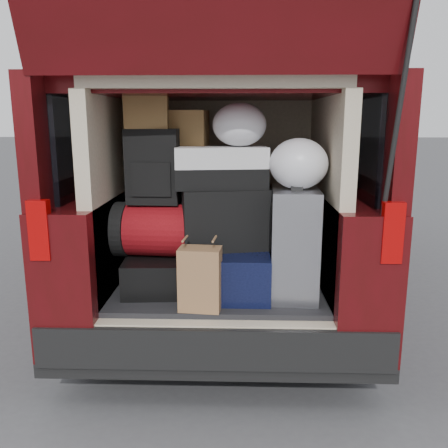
{
  "coord_description": "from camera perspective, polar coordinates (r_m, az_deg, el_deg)",
  "views": [
    {
      "loc": [
        0.12,
        -2.58,
        1.55
      ],
      "look_at": [
        0.03,
        0.2,
        0.94
      ],
      "focal_mm": 38.0,
      "sensor_mm": 36.0,
      "label": 1
    }
  ],
  "objects": [
    {
      "name": "ground",
      "position": [
        3.01,
        -0.77,
        -18.58
      ],
      "size": [
        80.0,
        80.0,
        0.0
      ],
      "primitive_type": "plane",
      "color": "#3E3D40",
      "rests_on": "ground"
    },
    {
      "name": "minivan",
      "position": [
        4.48,
        0.24,
        4.24
      ],
      "size": [
        1.9,
        5.35,
        2.77
      ],
      "color": "black",
      "rests_on": "ground"
    },
    {
      "name": "load_floor",
      "position": [
        3.13,
        -0.56,
        -11.65
      ],
      "size": [
        1.24,
        1.05,
        0.55
      ],
      "primitive_type": "cube",
      "color": "black",
      "rests_on": "ground"
    },
    {
      "name": "black_hardshell",
      "position": [
        2.92,
        -8.01,
        -5.65
      ],
      "size": [
        0.4,
        0.52,
        0.2
      ],
      "primitive_type": "cube",
      "rotation": [
        0.0,
        0.0,
        0.06
      ],
      "color": "black",
      "rests_on": "load_floor"
    },
    {
      "name": "navy_hardshell",
      "position": [
        2.84,
        0.45,
        -5.41
      ],
      "size": [
        0.49,
        0.6,
        0.26
      ],
      "primitive_type": "cube",
      "rotation": [
        0.0,
        0.0,
        -0.01
      ],
      "color": "black",
      "rests_on": "load_floor"
    },
    {
      "name": "silver_roller",
      "position": [
        2.74,
        8.44,
        -2.26
      ],
      "size": [
        0.28,
        0.43,
        0.62
      ],
      "primitive_type": "cube",
      "rotation": [
        0.0,
        0.0,
        -0.06
      ],
      "color": "silver",
      "rests_on": "load_floor"
    },
    {
      "name": "kraft_bag",
      "position": [
        2.55,
        -2.89,
        -6.61
      ],
      "size": [
        0.23,
        0.16,
        0.34
      ],
      "primitive_type": "cube",
      "rotation": [
        0.0,
        0.0,
        -0.1
      ],
      "color": "#966743",
      "rests_on": "load_floor"
    },
    {
      "name": "red_duffel",
      "position": [
        2.86,
        -8.03,
        -0.64
      ],
      "size": [
        0.51,
        0.36,
        0.32
      ],
      "primitive_type": "cube",
      "rotation": [
        0.0,
        0.0,
        -0.08
      ],
      "color": "maroon",
      "rests_on": "black_hardshell"
    },
    {
      "name": "black_soft_case",
      "position": [
        2.79,
        0.01,
        0.77
      ],
      "size": [
        0.54,
        0.39,
        0.35
      ],
      "primitive_type": "cube",
      "rotation": [
        0.0,
        0.0,
        0.2
      ],
      "color": "black",
      "rests_on": "navy_hardshell"
    },
    {
      "name": "backpack",
      "position": [
        2.81,
        -8.46,
        6.87
      ],
      "size": [
        0.31,
        0.2,
        0.43
      ],
      "primitive_type": "cube",
      "rotation": [
        0.0,
        0.0,
        -0.04
      ],
      "color": "black",
      "rests_on": "red_duffel"
    },
    {
      "name": "twotone_duffel",
      "position": [
        2.76,
        -0.45,
        6.84
      ],
      "size": [
        0.56,
        0.34,
        0.24
      ],
      "primitive_type": "cube",
      "rotation": [
        0.0,
        0.0,
        0.14
      ],
      "color": "silver",
      "rests_on": "black_soft_case"
    },
    {
      "name": "grocery_sack_lower",
      "position": [
        2.82,
        -9.26,
        13.5
      ],
      "size": [
        0.26,
        0.22,
        0.22
      ],
      "primitive_type": "cube",
      "rotation": [
        0.0,
        0.0,
        0.08
      ],
      "color": "olive",
      "rests_on": "backpack"
    },
    {
      "name": "grocery_sack_upper",
      "position": [
        2.87,
        -4.16,
        11.44
      ],
      "size": [
        0.23,
        0.19,
        0.21
      ],
      "primitive_type": "cube",
      "rotation": [
        0.0,
        0.0,
        -0.13
      ],
      "color": "olive",
      "rests_on": "twotone_duffel"
    },
    {
      "name": "plastic_bag_center",
      "position": [
        2.75,
        1.87,
        11.84
      ],
      "size": [
        0.34,
        0.32,
        0.25
      ],
      "primitive_type": "ellipsoid",
      "rotation": [
        0.0,
        0.0,
        0.13
      ],
      "color": "white",
      "rests_on": "twotone_duffel"
    },
    {
      "name": "plastic_bag_right",
      "position": [
        2.65,
        8.98,
        7.16
      ],
      "size": [
        0.36,
        0.34,
        0.28
      ],
      "primitive_type": "ellipsoid",
      "rotation": [
        0.0,
        0.0,
        -0.12
      ],
      "color": "white",
      "rests_on": "silver_roller"
    }
  ]
}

